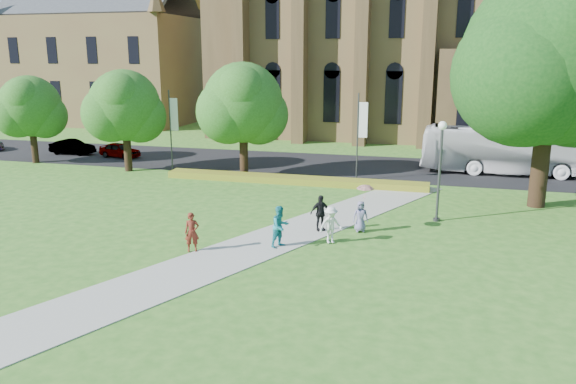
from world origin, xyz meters
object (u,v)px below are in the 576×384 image
(large_tree, at_px, (552,57))
(tour_coach, at_px, (510,150))
(streetlamp, at_px, (440,159))
(car_0, at_px, (120,150))
(car_1, at_px, (72,147))
(pedestrian_0, at_px, (192,232))

(large_tree, xyz_separation_m, tour_coach, (-0.56, 9.20, -6.59))
(streetlamp, relative_size, large_tree, 0.40)
(streetlamp, relative_size, tour_coach, 0.42)
(large_tree, height_order, tour_coach, large_tree)
(car_0, distance_m, car_1, 4.81)
(tour_coach, relative_size, pedestrian_0, 7.18)
(streetlamp, height_order, pedestrian_0, streetlamp)
(streetlamp, bearing_deg, car_0, 154.72)
(tour_coach, relative_size, car_0, 3.41)
(large_tree, height_order, car_0, large_tree)
(streetlamp, distance_m, car_1, 33.55)
(car_1, bearing_deg, tour_coach, -87.60)
(tour_coach, height_order, car_1, tour_coach)
(car_0, relative_size, pedestrian_0, 2.10)
(car_0, height_order, car_1, car_1)
(streetlamp, xyz_separation_m, car_1, (-30.98, 12.60, -2.63))
(tour_coach, xyz_separation_m, car_0, (-31.11, -1.34, -1.12))
(streetlamp, xyz_separation_m, pedestrian_0, (-10.38, -7.73, -2.38))
(car_1, bearing_deg, car_0, -92.25)
(large_tree, height_order, car_1, large_tree)
(car_0, bearing_deg, streetlamp, -104.07)
(streetlamp, distance_m, large_tree, 8.73)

